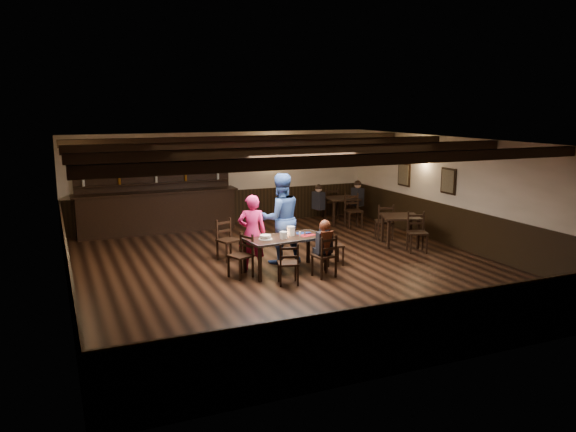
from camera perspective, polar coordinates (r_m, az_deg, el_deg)
name	(u,v)px	position (r m, az deg, el deg)	size (l,w,h in m)	color
ground	(292,268)	(12.13, 0.39, -5.33)	(10.00, 10.00, 0.00)	black
room_shell	(292,188)	(11.79, 0.37, 2.88)	(9.02, 10.02, 2.71)	beige
dining_table	(285,240)	(11.72, -0.26, -2.48)	(1.76, 1.02, 0.75)	black
chair_near_left	(289,261)	(10.89, 0.07, -4.57)	(0.48, 0.46, 0.84)	black
chair_near_right	(326,253)	(11.38, 3.92, -3.77)	(0.47, 0.45, 0.88)	black
chair_end_left	(243,252)	(11.47, -4.56, -3.62)	(0.53, 0.54, 0.90)	black
chair_end_right	(330,242)	(12.31, 4.30, -2.64)	(0.46, 0.47, 0.88)	black
chair_far_pushed	(226,236)	(12.75, -6.29, -2.06)	(0.55, 0.53, 0.93)	black
woman_pink	(252,233)	(11.86, -3.66, -1.70)	(0.59, 0.39, 1.62)	#FF1977
man_blue	(280,218)	(12.35, -0.79, -0.26)	(0.97, 0.76, 2.00)	navy
seated_person	(325,239)	(11.36, 3.75, -2.33)	(0.31, 0.46, 0.75)	black
cake	(265,237)	(11.50, -2.31, -2.18)	(0.28, 0.28, 0.09)	white
plate_stack_a	(284,235)	(11.56, -0.46, -1.94)	(0.15, 0.15, 0.14)	white
plate_stack_b	(291,231)	(11.83, 0.29, -1.51)	(0.16, 0.16, 0.19)	white
tea_light	(283,235)	(11.77, -0.51, -1.94)	(0.05, 0.05, 0.06)	#A5A8AD
salt_shaker	(300,234)	(11.79, 1.22, -1.80)	(0.04, 0.04, 0.09)	silver
pepper_shaker	(305,234)	(11.80, 1.72, -1.80)	(0.04, 0.04, 0.09)	#A5A8AD
drink_glass	(293,231)	(11.96, 0.54, -1.56)	(0.07, 0.07, 0.11)	silver
menu_red	(307,235)	(11.87, 1.95, -1.94)	(0.34, 0.24, 0.00)	maroon
menu_blue	(304,233)	(12.05, 1.60, -1.74)	(0.32, 0.22, 0.00)	navy
bar_counter	(157,206)	(15.84, -13.19, 0.98)	(4.43, 0.70, 2.20)	black
back_table_a	(400,220)	(14.24, 11.34, -0.36)	(1.14, 1.14, 0.75)	black
back_table_b	(342,201)	(16.79, 5.46, 1.54)	(1.02, 1.02, 0.75)	black
bg_patron_left	(319,197)	(16.34, 3.12, 1.95)	(0.31, 0.40, 0.74)	black
bg_patron_right	(358,193)	(17.05, 7.08, 2.32)	(0.26, 0.39, 0.77)	black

